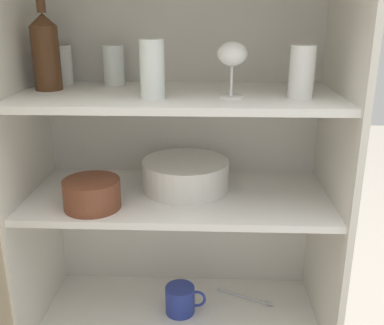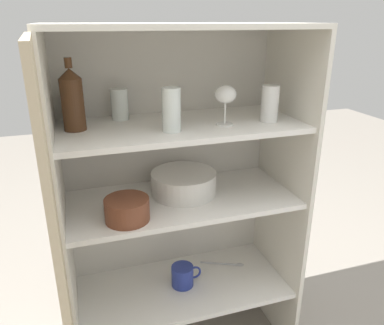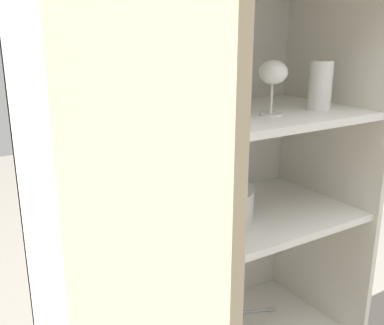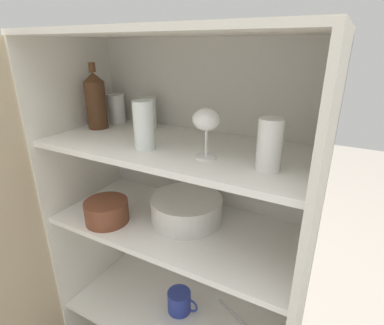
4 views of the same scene
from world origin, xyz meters
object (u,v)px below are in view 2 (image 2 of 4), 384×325
mixing_bowl_large (127,209)px  coffee_mug_primary (182,276)px  plate_stack_white (184,183)px  wine_bottle (72,99)px

mixing_bowl_large → coffee_mug_primary: mixing_bowl_large is taller
plate_stack_white → coffee_mug_primary: (-0.02, -0.03, -0.42)m
wine_bottle → plate_stack_white: bearing=0.7°
coffee_mug_primary → plate_stack_white: bearing=59.7°
mixing_bowl_large → coffee_mug_primary: bearing=26.3°
plate_stack_white → mixing_bowl_large: plate_stack_white is taller
wine_bottle → coffee_mug_primary: (0.37, -0.03, -0.78)m
wine_bottle → coffee_mug_primary: size_ratio=1.79×
plate_stack_white → mixing_bowl_large: (-0.25, -0.15, -0.00)m
plate_stack_white → coffee_mug_primary: size_ratio=1.92×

